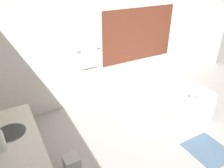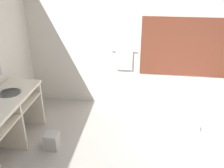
{
  "view_description": "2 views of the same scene",
  "coord_description": "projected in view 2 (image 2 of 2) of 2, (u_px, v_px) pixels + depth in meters",
  "views": [
    {
      "loc": [
        -1.82,
        -1.48,
        2.55
      ],
      "look_at": [
        -0.37,
        1.12,
        0.91
      ],
      "focal_mm": 35.0,
      "sensor_mm": 36.0,
      "label": 1
    },
    {
      "loc": [
        0.07,
        -2.36,
        2.6
      ],
      "look_at": [
        -0.4,
        1.17,
        0.91
      ],
      "focal_mm": 40.0,
      "sensor_mm": 36.0,
      "label": 2
    }
  ],
  "objects": [
    {
      "name": "waste_bin",
      "position": [
        52.0,
        141.0,
        3.9
      ],
      "size": [
        0.21,
        0.21,
        0.26
      ],
      "color": "#B2B2B2",
      "rests_on": "ground_plane"
    },
    {
      "name": "vanity_counter",
      "position": [
        6.0,
        113.0,
        3.68
      ],
      "size": [
        0.58,
        1.47,
        0.87
      ],
      "color": "beige",
      "rests_on": "ground_plane"
    },
    {
      "name": "bathtub",
      "position": [
        187.0,
        117.0,
        4.19
      ],
      "size": [
        1.07,
        1.73,
        0.67
      ],
      "color": "white",
      "rests_on": "ground_plane"
    },
    {
      "name": "wall_back_with_blinds",
      "position": [
        142.0,
        41.0,
        4.65
      ],
      "size": [
        7.4,
        0.13,
        2.7
      ],
      "color": "silver",
      "rests_on": "ground_plane"
    }
  ]
}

